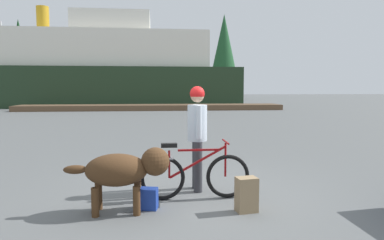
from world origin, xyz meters
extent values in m
plane|color=#595B5B|center=(0.00, 0.00, 0.00)|extent=(160.00, 160.00, 0.00)
torus|color=black|center=(0.44, -0.15, 0.34)|extent=(0.68, 0.06, 0.68)
torus|color=black|center=(-0.56, -0.15, 0.34)|extent=(0.68, 0.06, 0.68)
cube|color=maroon|center=(-0.01, -0.15, 0.76)|extent=(0.64, 0.03, 0.03)
cube|color=maroon|center=(-0.03, -0.15, 0.57)|extent=(0.86, 0.03, 0.49)
cylinder|color=maroon|center=(-0.46, -0.15, 0.55)|extent=(0.03, 0.03, 0.42)
cylinder|color=maroon|center=(0.40, -0.15, 0.60)|extent=(0.03, 0.03, 0.52)
cube|color=black|center=(-0.46, -0.15, 0.84)|extent=(0.24, 0.10, 0.06)
cylinder|color=maroon|center=(0.40, -0.15, 0.88)|extent=(0.03, 0.44, 0.03)
cube|color=slate|center=(-0.58, -0.15, 0.64)|extent=(0.36, 0.14, 0.02)
cylinder|color=#333338|center=(0.02, 0.42, 0.42)|extent=(0.14, 0.14, 0.83)
cylinder|color=#333338|center=(0.02, 0.20, 0.42)|extent=(0.14, 0.14, 0.83)
cylinder|color=silver|center=(0.02, 0.31, 1.13)|extent=(0.32, 0.32, 0.59)
cylinder|color=silver|center=(0.02, 0.53, 1.16)|extent=(0.09, 0.09, 0.52)
cylinder|color=silver|center=(0.02, 0.09, 1.16)|extent=(0.09, 0.09, 0.52)
sphere|color=tan|center=(0.02, 0.31, 1.57)|extent=(0.23, 0.23, 0.23)
sphere|color=red|center=(0.02, 0.31, 1.60)|extent=(0.24, 0.24, 0.24)
ellipsoid|color=#472D19|center=(-1.19, -0.60, 0.59)|extent=(0.85, 0.52, 0.44)
sphere|color=#472D19|center=(-0.67, -0.60, 0.69)|extent=(0.39, 0.39, 0.39)
ellipsoid|color=#472D19|center=(-1.73, -0.60, 0.61)|extent=(0.32, 0.12, 0.12)
cylinder|color=#472D19|center=(-0.92, -0.45, 0.20)|extent=(0.10, 0.10, 0.39)
cylinder|color=#472D19|center=(-0.92, -0.74, 0.20)|extent=(0.10, 0.10, 0.39)
cylinder|color=#472D19|center=(-1.46, -0.45, 0.20)|extent=(0.10, 0.10, 0.39)
cylinder|color=#472D19|center=(-1.46, -0.74, 0.20)|extent=(0.10, 0.10, 0.39)
cube|color=#8C7251|center=(0.57, -0.77, 0.24)|extent=(0.31, 0.24, 0.48)
cube|color=navy|center=(-0.80, -0.51, 0.15)|extent=(0.35, 0.24, 0.30)
cube|color=brown|center=(-0.85, 21.28, 0.20)|extent=(19.84, 2.50, 0.40)
cube|color=#1E331E|center=(-7.29, 28.26, 1.73)|extent=(28.58, 8.81, 3.47)
cube|color=silver|center=(-7.29, 28.26, 5.07)|extent=(22.86, 7.40, 3.20)
cube|color=silver|center=(-4.43, 28.26, 7.57)|extent=(6.86, 5.28, 1.80)
cylinder|color=#BF8C19|center=(-10.72, 28.26, 7.87)|extent=(1.10, 1.10, 2.40)
ellipsoid|color=navy|center=(-15.97, 32.20, 0.45)|extent=(6.65, 1.86, 0.90)
cylinder|color=#B2B2B7|center=(-15.97, 32.20, 4.64)|extent=(0.14, 0.14, 7.48)
cylinder|color=#4C331E|center=(-18.92, 44.79, 1.20)|extent=(0.39, 0.39, 2.39)
cone|color=#143819|center=(-18.92, 44.79, 6.69)|extent=(3.40, 3.40, 8.59)
cylinder|color=#4C331E|center=(1.86, 45.65, 1.02)|extent=(0.39, 0.39, 2.03)
cone|color=#1E4C28|center=(1.86, 45.65, 5.46)|extent=(3.75, 3.75, 6.86)
cylinder|color=#4C331E|center=(9.35, 44.04, 1.28)|extent=(0.43, 0.43, 2.56)
cone|color=#1E4C28|center=(9.35, 44.04, 7.34)|extent=(4.11, 4.11, 9.57)
camera|label=1|loc=(-0.68, -5.28, 1.70)|focal=32.32mm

